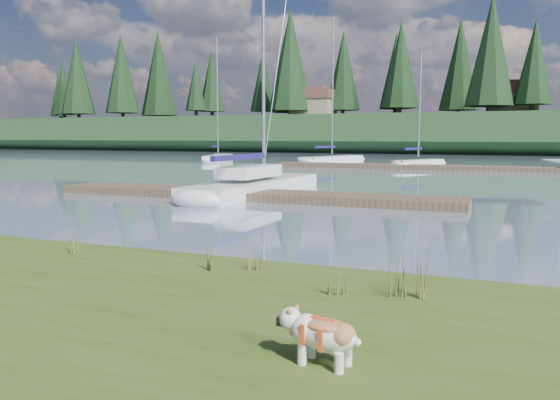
% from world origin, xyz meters
% --- Properties ---
extents(ground, '(200.00, 200.00, 0.00)m').
position_xyz_m(ground, '(0.00, 30.00, 0.00)').
color(ground, '#8292AE').
rests_on(ground, ground).
extents(ridge, '(200.00, 20.00, 5.00)m').
position_xyz_m(ridge, '(0.00, 73.00, 2.50)').
color(ridge, '#1A3519').
rests_on(ridge, ground).
extents(bulldog, '(0.80, 0.39, 0.47)m').
position_xyz_m(bulldog, '(3.47, -5.06, 0.64)').
color(bulldog, silver).
rests_on(bulldog, bank).
extents(sailboat_main, '(2.40, 10.03, 14.19)m').
position_xyz_m(sailboat_main, '(-4.41, 11.43, 0.42)').
color(sailboat_main, silver).
rests_on(sailboat_main, ground).
extents(dock_near, '(16.00, 2.00, 0.30)m').
position_xyz_m(dock_near, '(-4.00, 9.00, 0.15)').
color(dock_near, '#4C3D2C').
rests_on(dock_near, ground).
extents(dock_far, '(26.00, 2.20, 0.30)m').
position_xyz_m(dock_far, '(2.00, 30.00, 0.15)').
color(dock_far, '#4C3D2C').
rests_on(dock_far, ground).
extents(sailboat_bg_0, '(3.85, 7.94, 11.39)m').
position_xyz_m(sailboat_bg_0, '(-19.72, 35.90, 0.32)').
color(sailboat_bg_0, silver).
rests_on(sailboat_bg_0, ground).
extents(sailboat_bg_1, '(4.28, 8.50, 12.51)m').
position_xyz_m(sailboat_bg_1, '(-8.63, 37.04, 0.33)').
color(sailboat_bg_1, silver).
rests_on(sailboat_bg_1, ground).
extents(sailboat_bg_2, '(3.70, 5.34, 8.60)m').
position_xyz_m(sailboat_bg_2, '(-0.67, 32.50, 0.34)').
color(sailboat_bg_2, silver).
rests_on(sailboat_bg_2, ground).
extents(weed_0, '(0.17, 0.14, 0.55)m').
position_xyz_m(weed_0, '(0.84, -2.45, 0.58)').
color(weed_0, '#475B23').
rests_on(weed_0, bank).
extents(weed_1, '(0.17, 0.14, 0.50)m').
position_xyz_m(weed_1, '(1.47, -2.17, 0.56)').
color(weed_1, '#475B23').
rests_on(weed_1, bank).
extents(weed_2, '(0.17, 0.14, 0.67)m').
position_xyz_m(weed_2, '(4.02, -2.68, 0.63)').
color(weed_2, '#475B23').
rests_on(weed_2, bank).
extents(weed_3, '(0.17, 0.14, 0.65)m').
position_xyz_m(weed_3, '(-1.93, -2.31, 0.62)').
color(weed_3, '#475B23').
rests_on(weed_3, bank).
extents(weed_4, '(0.17, 0.14, 0.40)m').
position_xyz_m(weed_4, '(3.00, -2.90, 0.52)').
color(weed_4, '#475B23').
rests_on(weed_4, bank).
extents(weed_5, '(0.17, 0.14, 0.68)m').
position_xyz_m(weed_5, '(3.72, -2.74, 0.63)').
color(weed_5, '#475B23').
rests_on(weed_5, bank).
extents(mud_lip, '(60.00, 0.50, 0.14)m').
position_xyz_m(mud_lip, '(0.00, -1.60, 0.07)').
color(mud_lip, '#33281C').
rests_on(mud_lip, ground).
extents(conifer_0, '(5.72, 5.72, 14.15)m').
position_xyz_m(conifer_0, '(-55.00, 67.00, 12.64)').
color(conifer_0, '#382619').
rests_on(conifer_0, ridge).
extents(conifer_1, '(4.40, 4.40, 11.30)m').
position_xyz_m(conifer_1, '(-40.00, 71.00, 11.28)').
color(conifer_1, '#382619').
rests_on(conifer_1, ridge).
extents(conifer_2, '(6.60, 6.60, 16.05)m').
position_xyz_m(conifer_2, '(-25.00, 68.00, 13.54)').
color(conifer_2, '#382619').
rests_on(conifer_2, ridge).
extents(conifer_3, '(4.84, 4.84, 12.25)m').
position_xyz_m(conifer_3, '(-10.00, 72.00, 11.74)').
color(conifer_3, '#382619').
rests_on(conifer_3, ridge).
extents(conifer_4, '(6.16, 6.16, 15.10)m').
position_xyz_m(conifer_4, '(3.00, 66.00, 13.09)').
color(conifer_4, '#382619').
rests_on(conifer_4, ridge).
extents(house_0, '(6.30, 5.30, 4.65)m').
position_xyz_m(house_0, '(-22.00, 70.00, 7.31)').
color(house_0, gray).
rests_on(house_0, ridge).
extents(house_1, '(6.30, 5.30, 4.65)m').
position_xyz_m(house_1, '(6.00, 71.00, 7.31)').
color(house_1, gray).
rests_on(house_1, ridge).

